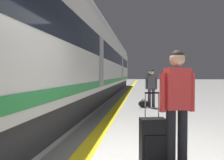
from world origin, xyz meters
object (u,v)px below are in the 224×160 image
(rolling_suitcase_foreground, at_px, (153,140))
(passenger_near, at_px, (151,85))
(high_speed_train, at_px, (92,57))
(passenger_mid, at_px, (150,79))
(duffel_bag_near, at_px, (144,104))
(suitcase_mid, at_px, (153,86))
(traveller_foreground, at_px, (177,99))

(rolling_suitcase_foreground, height_order, passenger_near, passenger_near)
(high_speed_train, xyz_separation_m, passenger_mid, (3.86, 6.12, -1.50))
(duffel_bag_near, relative_size, passenger_mid, 0.26)
(suitcase_mid, bearing_deg, traveller_foreground, -91.95)
(high_speed_train, xyz_separation_m, suitcase_mid, (4.17, 5.89, -2.15))
(traveller_foreground, xyz_separation_m, duffel_bag_near, (-0.41, 5.87, -0.86))
(high_speed_train, relative_size, suitcase_mid, 46.44)
(passenger_mid, bearing_deg, traveller_foreground, -90.83)
(high_speed_train, height_order, passenger_near, high_speed_train)
(passenger_near, distance_m, passenger_mid, 10.50)
(passenger_near, bearing_deg, duffel_bag_near, -158.00)
(high_speed_train, xyz_separation_m, duffel_bag_near, (3.21, -4.50, -2.35))
(duffel_bag_near, bearing_deg, rolling_suitcase_foreground, -89.41)
(traveller_foreground, distance_m, rolling_suitcase_foreground, 0.71)
(passenger_near, distance_m, suitcase_mid, 10.30)
(high_speed_train, bearing_deg, passenger_near, -51.13)
(high_speed_train, distance_m, duffel_bag_near, 6.01)
(passenger_near, bearing_deg, passenger_mid, 88.20)
(duffel_bag_near, xyz_separation_m, suitcase_mid, (0.96, 10.40, 0.20))
(passenger_mid, bearing_deg, rolling_suitcase_foreground, -92.04)
(traveller_foreground, xyz_separation_m, passenger_near, (-0.09, 6.00, -0.09))
(rolling_suitcase_foreground, relative_size, passenger_mid, 0.66)
(passenger_mid, bearing_deg, duffel_bag_near, -93.49)
(traveller_foreground, xyz_separation_m, passenger_mid, (0.24, 16.50, -0.01))
(passenger_near, height_order, suitcase_mid, passenger_near)
(high_speed_train, bearing_deg, duffel_bag_near, -54.55)
(high_speed_train, relative_size, passenger_near, 19.31)
(high_speed_train, bearing_deg, passenger_mid, 57.80)
(suitcase_mid, bearing_deg, high_speed_train, -125.29)
(duffel_bag_near, height_order, passenger_mid, passenger_mid)
(rolling_suitcase_foreground, xyz_separation_m, duffel_bag_near, (-0.06, 5.87, -0.24))
(passenger_near, distance_m, duffel_bag_near, 0.84)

